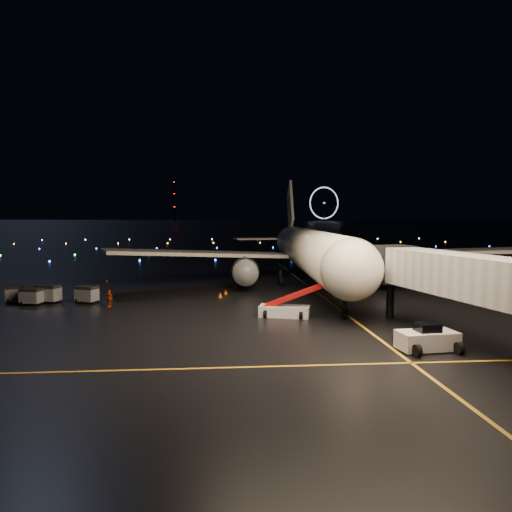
% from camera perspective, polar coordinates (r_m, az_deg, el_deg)
% --- Properties ---
extents(ground, '(2000.00, 2000.00, 0.00)m').
position_cam_1_polar(ground, '(339.79, -4.84, 3.11)').
color(ground, black).
rests_on(ground, ground).
extents(lane_centre, '(0.25, 80.00, 0.02)m').
position_cam_1_polar(lane_centre, '(56.79, 7.73, -4.72)').
color(lane_centre, gold).
rests_on(lane_centre, ground).
extents(lane_cross, '(60.00, 0.25, 0.02)m').
position_cam_1_polar(lane_cross, '(31.42, -13.56, -12.55)').
color(lane_cross, gold).
rests_on(lane_cross, ground).
extents(airliner, '(56.40, 53.82, 15.35)m').
position_cam_1_polar(airliner, '(67.84, 5.93, 3.33)').
color(airliner, silver).
rests_on(airliner, ground).
extents(pushback_tug, '(4.16, 2.49, 1.89)m').
position_cam_1_polar(pushback_tug, '(36.52, 18.98, -8.72)').
color(pushback_tug, silver).
rests_on(pushback_tug, ground).
extents(belt_loader, '(6.92, 3.62, 3.24)m').
position_cam_1_polar(belt_loader, '(45.66, 3.28, -4.94)').
color(belt_loader, silver).
rests_on(belt_loader, ground).
extents(crew_c, '(1.03, 1.03, 1.76)m').
position_cam_1_polar(crew_c, '(52.67, -16.43, -4.65)').
color(crew_c, '#F95609').
rests_on(crew_c, ground).
extents(safety_cone_0, '(0.57, 0.57, 0.53)m').
position_cam_1_polar(safety_cone_0, '(58.78, -3.49, -4.12)').
color(safety_cone_0, '#EC5D00').
rests_on(safety_cone_0, ground).
extents(safety_cone_1, '(0.61, 0.61, 0.55)m').
position_cam_1_polar(safety_cone_1, '(63.42, -2.37, -3.45)').
color(safety_cone_1, '#EC5D00').
rests_on(safety_cone_1, ground).
extents(safety_cone_2, '(0.56, 0.56, 0.54)m').
position_cam_1_polar(safety_cone_2, '(56.55, -4.10, -4.46)').
color(safety_cone_2, '#EC5D00').
rests_on(safety_cone_2, ground).
extents(safety_cone_3, '(0.56, 0.56, 0.52)m').
position_cam_1_polar(safety_cone_3, '(71.79, -16.71, -2.71)').
color(safety_cone_3, '#EC5D00').
rests_on(safety_cone_3, ground).
extents(ferris_wheel, '(49.33, 16.80, 52.00)m').
position_cam_1_polar(ferris_wheel, '(778.70, 7.79, 5.88)').
color(ferris_wheel, black).
rests_on(ferris_wheel, ground).
extents(radio_mast, '(1.80, 1.80, 64.00)m').
position_cam_1_polar(radio_mast, '(782.27, -9.32, 6.30)').
color(radio_mast, black).
rests_on(radio_mast, ground).
extents(taxiway_lights, '(164.00, 92.00, 0.36)m').
position_cam_1_polar(taxiway_lights, '(145.95, -4.75, 1.11)').
color(taxiway_lights, black).
rests_on(taxiway_lights, ground).
extents(baggage_cart_0, '(2.51, 2.19, 1.78)m').
position_cam_1_polar(baggage_cart_0, '(55.84, -18.77, -4.17)').
color(baggage_cart_0, gray).
rests_on(baggage_cart_0, ground).
extents(baggage_cart_1, '(2.60, 2.18, 1.89)m').
position_cam_1_polar(baggage_cart_1, '(57.39, -22.62, -4.00)').
color(baggage_cart_1, gray).
rests_on(baggage_cart_1, ground).
extents(baggage_cart_2, '(2.30, 1.86, 1.71)m').
position_cam_1_polar(baggage_cart_2, '(58.27, -23.94, -4.00)').
color(baggage_cart_2, gray).
rests_on(baggage_cart_2, ground).
extents(baggage_cart_3, '(2.30, 1.82, 1.75)m').
position_cam_1_polar(baggage_cart_3, '(59.25, -25.68, -3.91)').
color(baggage_cart_3, gray).
rests_on(baggage_cart_3, ground).
extents(baggage_cart_4, '(2.29, 1.83, 1.72)m').
position_cam_1_polar(baggage_cart_4, '(56.78, -24.28, -4.23)').
color(baggage_cart_4, gray).
rests_on(baggage_cart_4, ground).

